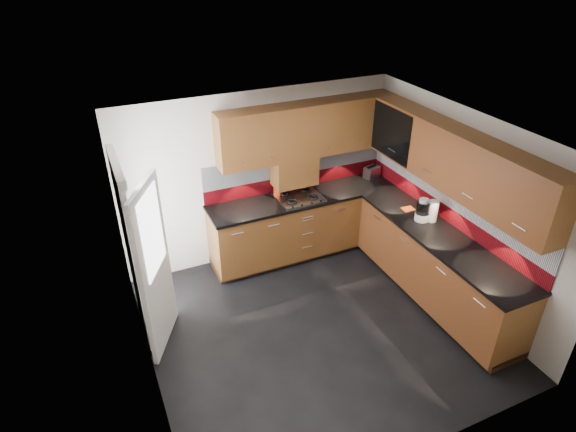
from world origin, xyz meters
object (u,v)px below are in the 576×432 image
utensil_pot (278,190)px  food_processor (423,211)px  gas_hob (299,197)px  toaster (372,172)px

utensil_pot → food_processor: 1.95m
gas_hob → utensil_pot: (-0.24, 0.18, 0.08)m
food_processor → utensil_pot: bearing=135.9°
gas_hob → food_processor: bearing=-45.5°
gas_hob → food_processor: food_processor is taller
gas_hob → toaster: size_ratio=2.29×
toaster → food_processor: food_processor is taller
utensil_pot → toaster: 1.51m
utensil_pot → food_processor: size_ratio=1.33×
gas_hob → toaster: (1.27, 0.15, 0.07)m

